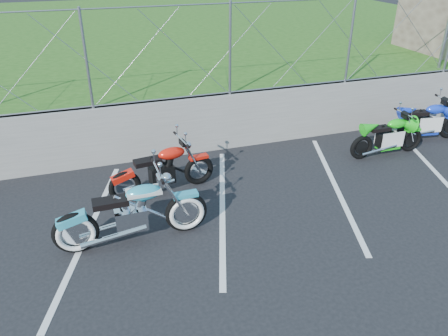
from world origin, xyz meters
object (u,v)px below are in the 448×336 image
object	(u,v)px
sportbike_green	(389,138)
naked_orange	(164,171)
cruiser_turquoise	(134,215)
sportbike_blue	(427,123)

from	to	relation	value
sportbike_green	naked_orange	bearing A→B (deg)	-178.95
cruiser_turquoise	naked_orange	distance (m)	1.59
naked_orange	cruiser_turquoise	bearing A→B (deg)	-126.77
naked_orange	sportbike_blue	world-z (taller)	naked_orange
cruiser_turquoise	sportbike_blue	distance (m)	7.60
sportbike_green	sportbike_blue	xyz separation A→B (m)	(1.42, 0.43, 0.02)
sportbike_blue	sportbike_green	bearing A→B (deg)	-154.16
sportbike_green	sportbike_blue	size ratio (longest dim) A/B	0.95
naked_orange	sportbike_green	world-z (taller)	naked_orange
cruiser_turquoise	naked_orange	bearing A→B (deg)	60.38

